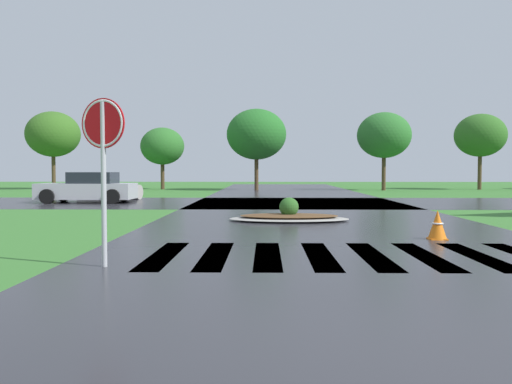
# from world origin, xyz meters

# --- Properties ---
(asphalt_roadway) EXTENTS (9.19, 80.00, 0.01)m
(asphalt_roadway) POSITION_xyz_m (0.00, 10.00, 0.00)
(asphalt_roadway) COLOR #2B2B30
(asphalt_roadway) RESTS_ON ground
(asphalt_cross_road) EXTENTS (90.00, 8.28, 0.01)m
(asphalt_cross_road) POSITION_xyz_m (0.00, 20.08, 0.00)
(asphalt_cross_road) COLOR #2B2B30
(asphalt_cross_road) RESTS_ON ground
(crosswalk_stripes) EXTENTS (6.75, 3.13, 0.01)m
(crosswalk_stripes) POSITION_xyz_m (0.00, 5.43, 0.00)
(crosswalk_stripes) COLOR white
(crosswalk_stripes) RESTS_ON ground
(stop_sign) EXTENTS (0.73, 0.28, 2.57)m
(stop_sign) POSITION_xyz_m (-3.84, 4.31, 1.91)
(stop_sign) COLOR #B2B5BA
(stop_sign) RESTS_ON ground
(median_island) EXTENTS (3.46, 1.77, 0.68)m
(median_island) POSITION_xyz_m (-0.71, 11.67, 0.13)
(median_island) COLOR #9E9B93
(median_island) RESTS_ON ground
(car_silver_hatch) EXTENTS (4.18, 2.08, 1.36)m
(car_silver_hatch) POSITION_xyz_m (-9.32, 20.03, 0.64)
(car_silver_hatch) COLOR #B7B7BF
(car_silver_hatch) RESTS_ON ground
(drainage_pipe_stack) EXTENTS (3.40, 1.49, 0.73)m
(drainage_pipe_stack) POSITION_xyz_m (-9.20, 22.88, 0.36)
(drainage_pipe_stack) COLOR #9E9B93
(drainage_pipe_stack) RESTS_ON ground
(traffic_cone) EXTENTS (0.40, 0.40, 0.63)m
(traffic_cone) POSITION_xyz_m (2.26, 7.61, 0.30)
(traffic_cone) COLOR orange
(traffic_cone) RESTS_ON ground
(background_treeline) EXTENTS (42.98, 5.56, 5.76)m
(background_treeline) POSITION_xyz_m (1.41, 35.23, 3.77)
(background_treeline) COLOR #4C3823
(background_treeline) RESTS_ON ground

